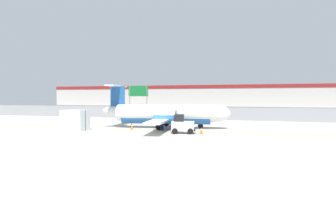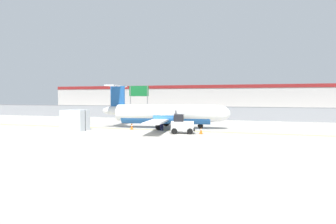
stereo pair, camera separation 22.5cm
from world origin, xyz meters
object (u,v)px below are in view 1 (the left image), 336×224
Objects in this scene: ground_crew_worker at (162,122)px; parked_car_2 at (225,111)px; traffic_cone_near_left at (132,125)px; commuter_airplane at (168,114)px; traffic_cone_far_left at (201,131)px; baggage_tug at (182,125)px; parked_car_0 at (148,109)px; parked_car_1 at (190,110)px; highway_sign at (138,94)px; cargo_container at (75,120)px; parked_car_3 at (283,113)px; traffic_cone_near_right at (132,127)px.

ground_crew_worker is 0.40× the size of parked_car_2.
parked_car_2 is (8.18, 24.68, 0.58)m from traffic_cone_near_left.
commuter_airplane reaches higher than traffic_cone_far_left.
baggage_tug is 37.45m from parked_car_0.
commuter_airplane reaches higher than traffic_cone_near_left.
ground_crew_worker is 0.39× the size of parked_car_1.
highway_sign is at bearing -146.14° from parked_car_2.
traffic_cone_near_left is at bearing 175.54° from commuter_airplane.
cargo_container is 6.65m from traffic_cone_near_left.
highway_sign reaches higher than parked_car_1.
baggage_tug reaches higher than parked_car_3.
parked_car_2 is 0.77× the size of highway_sign.
baggage_tug is 1.94m from traffic_cone_far_left.
parked_car_3 is (13.39, 22.25, -0.06)m from ground_crew_worker.
traffic_cone_near_left is at bearing -72.49° from parked_car_0.
cargo_container reaches higher than traffic_cone_far_left.
parked_car_2 is (7.60, -2.78, 0.00)m from parked_car_1.
parked_car_1 is at bearing 89.97° from baggage_tug.
parked_car_1 is (4.79, 32.55, -0.21)m from cargo_container.
traffic_cone_near_right is at bearing -125.84° from ground_crew_worker.
parked_car_1 and parked_car_3 have the same top height.
parked_car_1 is at bearing 105.21° from traffic_cone_far_left.
traffic_cone_near_left is at bearing 114.95° from traffic_cone_near_right.
traffic_cone_near_left is (4.20, 5.09, -0.79)m from cargo_container.
ground_crew_worker is 4.80m from traffic_cone_far_left.
commuter_airplane is 4.59m from traffic_cone_near_left.
commuter_airplane is 24.73m from parked_car_2.
baggage_tug is 0.46× the size of highway_sign.
traffic_cone_far_left is 0.15× the size of parked_car_1.
parked_car_3 is at bearing 114.61° from ground_crew_worker.
cargo_container is (-11.45, -1.02, 0.24)m from baggage_tug.
traffic_cone_far_left is at bearing -11.04° from traffic_cone_near_right.
parked_car_2 is (17.46, -4.85, 0.00)m from parked_car_0.
parked_car_1 is 1.03× the size of parked_car_2.
commuter_airplane is 6.36m from traffic_cone_far_left.
ground_crew_worker is at bearing 161.91° from traffic_cone_far_left.
parked_car_0 is at bearing 104.16° from highway_sign.
highway_sign reaches higher than traffic_cone_near_right.
ground_crew_worker is 5.19m from traffic_cone_near_left.
parked_car_1 is (9.87, -2.08, 0.00)m from parked_car_0.
highway_sign reaches higher than parked_car_2.
traffic_cone_near_right is at bearing -150.61° from commuter_airplane.
traffic_cone_far_left is 25.34m from parked_car_3.
highway_sign is (-5.79, 15.71, 3.83)m from traffic_cone_near_left.
traffic_cone_far_left is 0.12× the size of highway_sign.
ground_crew_worker is at bearing 14.46° from cargo_container.
parked_car_1 is at bearing 90.91° from traffic_cone_near_right.
parked_car_0 and parked_car_2 have the same top height.
commuter_airplane is 2.70m from ground_crew_worker.
baggage_tug reaches higher than parked_car_2.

